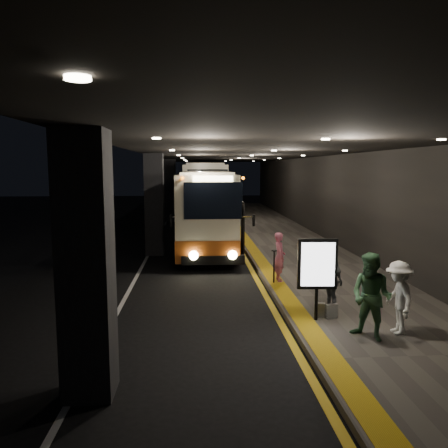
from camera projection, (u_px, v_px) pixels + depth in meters
name	position (u px, v px, depth m)	size (l,w,h in m)	color
ground	(188.00, 276.00, 15.38)	(90.00, 90.00, 0.00)	black
lane_line_white	(151.00, 250.00, 20.22)	(0.12, 50.00, 0.01)	silver
kerb_stripe_yellow	(240.00, 249.00, 20.48)	(0.18, 50.00, 0.01)	gold
sidewalk	(290.00, 247.00, 20.63)	(4.50, 50.00, 0.15)	#514C44
tactile_strip	(251.00, 246.00, 20.50)	(0.50, 50.00, 0.01)	gold
terminal_wall	(339.00, 185.00, 20.40)	(0.10, 50.00, 6.00)	black
support_columns	(154.00, 205.00, 18.96)	(0.80, 24.80, 4.40)	black
canopy	(244.00, 150.00, 19.91)	(9.00, 50.00, 0.40)	black
coach_main	(208.00, 212.00, 20.92)	(2.72, 11.38, 3.52)	beige
coach_second	(205.00, 194.00, 31.14)	(2.86, 12.65, 3.96)	beige
passenger_boarding	(279.00, 257.00, 14.02)	(0.58, 0.38, 1.59)	#D86584
passenger_waiting_green	(371.00, 296.00, 9.23)	(0.91, 0.56, 1.87)	#3D6F47
passenger_waiting_white	(398.00, 298.00, 9.56)	(1.05, 0.49, 1.62)	silver
passenger_waiting_grey	(330.00, 279.00, 11.12)	(0.97, 0.50, 1.65)	#424346
bag_polka	(331.00, 311.00, 10.60)	(0.29, 0.12, 0.35)	black
bag_plain	(320.00, 309.00, 10.77)	(0.26, 0.15, 0.33)	silver
info_sign	(317.00, 265.00, 10.33)	(0.94, 0.17, 1.98)	black
stanchion_post	(274.00, 267.00, 13.82)	(0.05, 0.05, 1.05)	black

